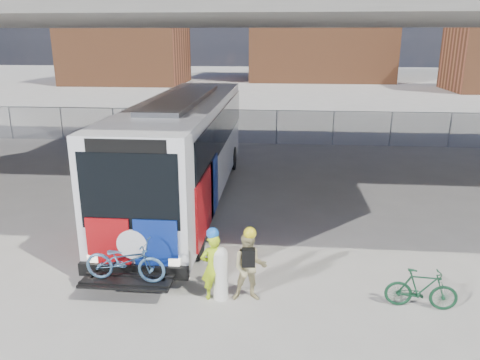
# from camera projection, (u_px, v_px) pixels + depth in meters

# --- Properties ---
(ground) EXTENTS (160.00, 160.00, 0.00)m
(ground) POSITION_uv_depth(u_px,v_px,m) (236.00, 231.00, 14.03)
(ground) COLOR #9E9991
(ground) RESTS_ON ground
(bus) EXTENTS (2.67, 12.92, 3.69)m
(bus) POSITION_uv_depth(u_px,v_px,m) (185.00, 142.00, 15.99)
(bus) COLOR silver
(bus) RESTS_ON ground
(overpass) EXTENTS (40.00, 16.00, 7.95)m
(overpass) POSITION_uv_depth(u_px,v_px,m) (247.00, 7.00, 15.91)
(overpass) COLOR #605E59
(overpass) RESTS_ON ground
(chainlink_fence) EXTENTS (30.00, 0.06, 30.00)m
(chainlink_fence) POSITION_uv_depth(u_px,v_px,m) (258.00, 117.00, 25.03)
(chainlink_fence) COLOR gray
(chainlink_fence) RESTS_ON ground
(brick_buildings) EXTENTS (54.00, 22.00, 12.00)m
(brick_buildings) POSITION_uv_depth(u_px,v_px,m) (284.00, 38.00, 58.23)
(brick_buildings) COLOR brown
(brick_buildings) RESTS_ON ground
(bollard) EXTENTS (0.32, 0.32, 1.24)m
(bollard) POSITION_uv_depth(u_px,v_px,m) (221.00, 271.00, 10.23)
(bollard) COLOR white
(bollard) RESTS_ON ground
(cyclist_hivis) EXTENTS (0.65, 0.54, 1.68)m
(cyclist_hivis) POSITION_uv_depth(u_px,v_px,m) (213.00, 265.00, 10.20)
(cyclist_hivis) COLOR #B1D816
(cyclist_hivis) RESTS_ON ground
(cyclist_tan) EXTENTS (0.81, 0.66, 1.73)m
(cyclist_tan) POSITION_uv_depth(u_px,v_px,m) (250.00, 266.00, 10.12)
(cyclist_tan) COLOR tan
(cyclist_tan) RESTS_ON ground
(bike_parked) EXTENTS (1.53, 0.58, 0.90)m
(bike_parked) POSITION_uv_depth(u_px,v_px,m) (421.00, 289.00, 9.91)
(bike_parked) COLOR #133E25
(bike_parked) RESTS_ON ground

